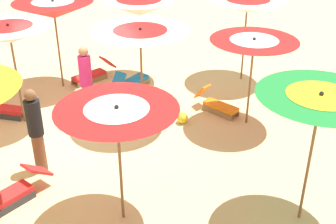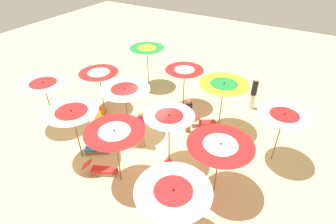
{
  "view_description": "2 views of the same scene",
  "coord_description": "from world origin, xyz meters",
  "px_view_note": "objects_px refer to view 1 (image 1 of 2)",
  "views": [
    {
      "loc": [
        9.05,
        -1.0,
        5.26
      ],
      "look_at": [
        1.36,
        1.57,
        0.88
      ],
      "focal_mm": 47.05,
      "sensor_mm": 36.0,
      "label": 1
    },
    {
      "loc": [
        -7.89,
        -5.42,
        8.15
      ],
      "look_at": [
        0.7,
        -0.39,
        1.25
      ],
      "focal_mm": 29.2,
      "sensor_mm": 36.0,
      "label": 2
    }
  ],
  "objects_px": {
    "beach_umbrella_3": "(319,107)",
    "beach_umbrella_11": "(247,6)",
    "lounger_1": "(131,82)",
    "beach_umbrella_10": "(139,7)",
    "lounger_5": "(218,105)",
    "beachgoer_1": "(36,129)",
    "lounger_3": "(92,74)",
    "beachgoer_0": "(86,81)",
    "beach_umbrella_6": "(140,39)",
    "beach_umbrella_5": "(9,34)",
    "beach_umbrella_9": "(54,10)",
    "beach_umbrella_7": "(254,47)",
    "beach_umbrella_2": "(117,120)",
    "lounger_4": "(16,191)",
    "beach_ball": "(182,118)",
    "lounger_2": "(2,108)"
  },
  "relations": [
    {
      "from": "beach_umbrella_6",
      "to": "beachgoer_0",
      "type": "height_order",
      "value": "beach_umbrella_6"
    },
    {
      "from": "beach_umbrella_3",
      "to": "beach_umbrella_6",
      "type": "relative_size",
      "value": 1.04
    },
    {
      "from": "beach_umbrella_10",
      "to": "lounger_5",
      "type": "xyz_separation_m",
      "value": [
        2.61,
        1.26,
        -1.9
      ]
    },
    {
      "from": "beach_umbrella_9",
      "to": "lounger_2",
      "type": "distance_m",
      "value": 2.86
    },
    {
      "from": "beach_umbrella_7",
      "to": "beach_umbrella_11",
      "type": "bearing_deg",
      "value": 155.93
    },
    {
      "from": "beach_umbrella_7",
      "to": "beachgoer_0",
      "type": "height_order",
      "value": "beach_umbrella_7"
    },
    {
      "from": "beach_umbrella_5",
      "to": "beach_umbrella_10",
      "type": "distance_m",
      "value": 3.71
    },
    {
      "from": "beach_umbrella_3",
      "to": "lounger_3",
      "type": "xyz_separation_m",
      "value": [
        -6.92,
        -2.4,
        -1.98
      ]
    },
    {
      "from": "lounger_4",
      "to": "beachgoer_0",
      "type": "relative_size",
      "value": 0.7
    },
    {
      "from": "beach_umbrella_5",
      "to": "beach_umbrella_10",
      "type": "height_order",
      "value": "beach_umbrella_5"
    },
    {
      "from": "beach_umbrella_2",
      "to": "beach_umbrella_6",
      "type": "relative_size",
      "value": 0.95
    },
    {
      "from": "beach_umbrella_2",
      "to": "beach_umbrella_7",
      "type": "distance_m",
      "value": 4.26
    },
    {
      "from": "beach_umbrella_3",
      "to": "beach_umbrella_5",
      "type": "distance_m",
      "value": 6.7
    },
    {
      "from": "lounger_1",
      "to": "beach_umbrella_10",
      "type": "bearing_deg",
      "value": 15.62
    },
    {
      "from": "lounger_3",
      "to": "beachgoer_0",
      "type": "distance_m",
      "value": 2.31
    },
    {
      "from": "lounger_3",
      "to": "lounger_5",
      "type": "relative_size",
      "value": 1.15
    },
    {
      "from": "beach_umbrella_7",
      "to": "lounger_4",
      "type": "distance_m",
      "value": 5.73
    },
    {
      "from": "lounger_1",
      "to": "beach_umbrella_11",
      "type": "bearing_deg",
      "value": -43.32
    },
    {
      "from": "lounger_4",
      "to": "beach_ball",
      "type": "height_order",
      "value": "lounger_4"
    },
    {
      "from": "beach_umbrella_5",
      "to": "lounger_5",
      "type": "height_order",
      "value": "beach_umbrella_5"
    },
    {
      "from": "beach_umbrella_10",
      "to": "beachgoer_0",
      "type": "bearing_deg",
      "value": -45.22
    },
    {
      "from": "beach_umbrella_5",
      "to": "lounger_4",
      "type": "height_order",
      "value": "beach_umbrella_5"
    },
    {
      "from": "beach_umbrella_9",
      "to": "beachgoer_0",
      "type": "relative_size",
      "value": 1.35
    },
    {
      "from": "beach_umbrella_11",
      "to": "lounger_1",
      "type": "relative_size",
      "value": 1.95
    },
    {
      "from": "beach_umbrella_5",
      "to": "lounger_4",
      "type": "relative_size",
      "value": 1.93
    },
    {
      "from": "lounger_2",
      "to": "beach_umbrella_11",
      "type": "bearing_deg",
      "value": 33.86
    },
    {
      "from": "beach_umbrella_11",
      "to": "lounger_5",
      "type": "bearing_deg",
      "value": -42.13
    },
    {
      "from": "beach_umbrella_2",
      "to": "beachgoer_1",
      "type": "bearing_deg",
      "value": -146.84
    },
    {
      "from": "beach_umbrella_6",
      "to": "beachgoer_1",
      "type": "distance_m",
      "value": 3.03
    },
    {
      "from": "lounger_4",
      "to": "beach_umbrella_9",
      "type": "bearing_deg",
      "value": -138.24
    },
    {
      "from": "beach_umbrella_5",
      "to": "lounger_3",
      "type": "height_order",
      "value": "beach_umbrella_5"
    },
    {
      "from": "beachgoer_0",
      "to": "beachgoer_1",
      "type": "xyz_separation_m",
      "value": [
        1.92,
        -1.28,
        -0.02
      ]
    },
    {
      "from": "lounger_3",
      "to": "lounger_5",
      "type": "xyz_separation_m",
      "value": [
        2.92,
        2.65,
        -0.0
      ]
    },
    {
      "from": "beachgoer_0",
      "to": "beach_umbrella_9",
      "type": "bearing_deg",
      "value": 175.07
    },
    {
      "from": "beach_umbrella_9",
      "to": "beach_umbrella_3",
      "type": "bearing_deg",
      "value": 25.64
    },
    {
      "from": "beach_umbrella_3",
      "to": "beachgoer_0",
      "type": "xyz_separation_m",
      "value": [
        -4.79,
        -2.86,
        -1.22
      ]
    },
    {
      "from": "beach_umbrella_7",
      "to": "beach_umbrella_9",
      "type": "distance_m",
      "value": 5.29
    },
    {
      "from": "lounger_2",
      "to": "beachgoer_1",
      "type": "height_order",
      "value": "beachgoer_1"
    },
    {
      "from": "beach_umbrella_10",
      "to": "lounger_4",
      "type": "relative_size",
      "value": 1.88
    },
    {
      "from": "lounger_5",
      "to": "beachgoer_0",
      "type": "height_order",
      "value": "beachgoer_0"
    },
    {
      "from": "beach_umbrella_7",
      "to": "lounger_3",
      "type": "xyz_separation_m",
      "value": [
        -3.64,
        -3.08,
        -1.73
      ]
    },
    {
      "from": "beach_umbrella_6",
      "to": "lounger_5",
      "type": "height_order",
      "value": "beach_umbrella_6"
    },
    {
      "from": "beach_umbrella_11",
      "to": "beach_umbrella_2",
      "type": "bearing_deg",
      "value": -44.78
    },
    {
      "from": "beach_umbrella_5",
      "to": "beach_ball",
      "type": "distance_m",
      "value": 4.34
    },
    {
      "from": "beach_umbrella_10",
      "to": "beach_ball",
      "type": "xyz_separation_m",
      "value": [
        2.86,
        0.23,
        -1.97
      ]
    },
    {
      "from": "beach_umbrella_3",
      "to": "beach_umbrella_11",
      "type": "distance_m",
      "value": 5.92
    },
    {
      "from": "lounger_5",
      "to": "beachgoer_1",
      "type": "distance_m",
      "value": 4.59
    },
    {
      "from": "beach_umbrella_10",
      "to": "beachgoer_1",
      "type": "xyz_separation_m",
      "value": [
        3.74,
        -3.12,
        -1.16
      ]
    },
    {
      "from": "beach_umbrella_11",
      "to": "beach_umbrella_7",
      "type": "bearing_deg",
      "value": -24.07
    },
    {
      "from": "beach_umbrella_2",
      "to": "beach_umbrella_6",
      "type": "distance_m",
      "value": 3.45
    }
  ]
}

